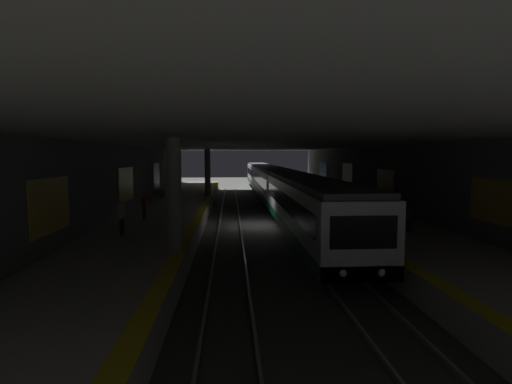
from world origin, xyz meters
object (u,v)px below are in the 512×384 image
bench_left_far (369,199)px  bench_right_far (162,191)px  bench_left_mid (396,207)px  person_boarding (144,206)px  suitcase_rolling (407,225)px  backpack_on_floor (172,207)px  pillar_near (175,195)px  bench_right_near (151,197)px  metro_train (273,183)px  trash_bin (407,216)px  pillar_far (208,172)px  person_waiting_near (121,216)px  bench_right_mid (158,193)px  person_walking_mid (338,191)px  person_standing_far (314,185)px

bench_left_far → bench_right_far: same height
bench_right_far → bench_left_mid: bearing=-126.9°
bench_left_mid → person_boarding: 15.87m
person_boarding → suitcase_rolling: bearing=-108.3°
person_boarding → backpack_on_floor: size_ratio=3.91×
pillar_near → bench_right_near: bearing=14.6°
metro_train → trash_bin: metro_train is taller
pillar_far → bench_left_mid: (-13.79, -12.88, -1.75)m
bench_right_near → metro_train: bearing=-53.0°
bench_left_far → person_waiting_near: 19.00m
person_boarding → metro_train: bearing=-30.4°
metro_train → bench_right_mid: (-4.86, 10.73, -0.45)m
metro_train → person_walking_mid: (-8.45, -4.42, -0.02)m
suitcase_rolling → person_waiting_near: bearing=90.2°
pillar_far → person_boarding: size_ratio=2.91×
pillar_far → trash_bin: 20.95m
bench_right_near → person_waiting_near: (-12.84, -1.17, 0.40)m
pillar_far → backpack_on_floor: pillar_far is taller
bench_right_mid → trash_bin: bearing=-130.2°
bench_right_far → person_waiting_near: bearing=-176.3°
pillar_near → bench_left_mid: bearing=-55.9°
person_waiting_near → backpack_on_floor: size_ratio=4.26×
bench_right_mid → trash_bin: (-13.79, -16.33, -0.10)m
backpack_on_floor → bench_right_near: bearing=30.5°
suitcase_rolling → pillar_near: bearing=106.5°
person_standing_far → trash_bin: 18.15m
bench_right_far → pillar_far: bearing=-77.0°
bench_right_near → backpack_on_floor: bench_right_near is taller
metro_train → trash_bin: 19.49m
bench_right_mid → person_standing_far: bearing=-73.9°
bench_right_mid → bench_left_far: bearing=-108.4°
person_boarding → trash_bin: size_ratio=1.84×
bench_right_mid → person_boarding: bearing=-173.9°
bench_right_near → trash_bin: bearing=-122.9°
person_waiting_near → metro_train: bearing=-24.6°
bench_right_mid → person_boarding: 11.41m
pillar_near → backpack_on_floor: bearing=9.0°
person_walking_mid → suitcase_rolling: person_walking_mid is taller
metro_train → bench_left_mid: bearing=-157.7°
trash_bin → metro_train: bearing=16.7°
person_boarding → pillar_near: bearing=-159.6°
bench_right_far → suitcase_rolling: (-18.23, -15.34, -0.20)m
pillar_near → person_waiting_near: 4.65m
bench_left_far → pillar_near: bearing=136.7°
pillar_near → bench_right_mid: pillar_near is taller
bench_right_near → trash_bin: bench_right_near is taller
bench_left_mid → suitcase_rolling: 5.68m
pillar_near → backpack_on_floor: pillar_near is taller
person_boarding → trash_bin: (-2.45, -15.12, -0.42)m
bench_left_mid → trash_bin: (-3.18, 0.73, -0.10)m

